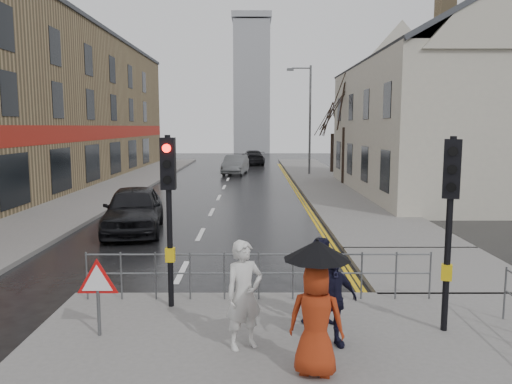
{
  "coord_description": "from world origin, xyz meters",
  "views": [
    {
      "loc": [
        1.86,
        -9.38,
        3.7
      ],
      "look_at": [
        1.91,
        4.49,
        1.87
      ],
      "focal_mm": 35.0,
      "sensor_mm": 36.0,
      "label": 1
    }
  ],
  "objects_px": {
    "pedestrian_b": "(323,281)",
    "car_parked": "(134,209)",
    "pedestrian_with_umbrella": "(316,301)",
    "car_mid": "(235,165)",
    "pedestrian_d": "(331,300)",
    "pedestrian_a": "(244,295)"
  },
  "relations": [
    {
      "from": "pedestrian_b",
      "to": "car_parked",
      "type": "relative_size",
      "value": 0.33
    },
    {
      "from": "pedestrian_with_umbrella",
      "to": "car_mid",
      "type": "bearing_deg",
      "value": 94.22
    },
    {
      "from": "car_parked",
      "to": "car_mid",
      "type": "height_order",
      "value": "car_parked"
    },
    {
      "from": "car_mid",
      "to": "car_parked",
      "type": "bearing_deg",
      "value": -90.91
    },
    {
      "from": "pedestrian_d",
      "to": "pedestrian_with_umbrella",
      "type": "bearing_deg",
      "value": -128.78
    },
    {
      "from": "pedestrian_a",
      "to": "pedestrian_d",
      "type": "distance_m",
      "value": 1.42
    },
    {
      "from": "pedestrian_a",
      "to": "car_parked",
      "type": "distance_m",
      "value": 10.44
    },
    {
      "from": "pedestrian_a",
      "to": "pedestrian_with_umbrella",
      "type": "relative_size",
      "value": 0.89
    },
    {
      "from": "car_parked",
      "to": "pedestrian_b",
      "type": "bearing_deg",
      "value": -65.6
    },
    {
      "from": "pedestrian_a",
      "to": "pedestrian_b",
      "type": "bearing_deg",
      "value": 6.25
    },
    {
      "from": "pedestrian_d",
      "to": "car_parked",
      "type": "distance_m",
      "value": 11.02
    },
    {
      "from": "pedestrian_a",
      "to": "pedestrian_d",
      "type": "relative_size",
      "value": 1.15
    },
    {
      "from": "pedestrian_a",
      "to": "car_mid",
      "type": "height_order",
      "value": "pedestrian_a"
    },
    {
      "from": "pedestrian_d",
      "to": "pedestrian_b",
      "type": "bearing_deg",
      "value": 73.43
    },
    {
      "from": "pedestrian_a",
      "to": "pedestrian_d",
      "type": "xyz_separation_m",
      "value": [
        1.41,
        0.06,
        -0.11
      ]
    },
    {
      "from": "pedestrian_a",
      "to": "car_mid",
      "type": "distance_m",
      "value": 31.13
    },
    {
      "from": "pedestrian_b",
      "to": "car_mid",
      "type": "height_order",
      "value": "pedestrian_b"
    },
    {
      "from": "pedestrian_b",
      "to": "car_parked",
      "type": "xyz_separation_m",
      "value": [
        -5.47,
        8.65,
        -0.12
      ]
    },
    {
      "from": "car_mid",
      "to": "pedestrian_b",
      "type": "bearing_deg",
      "value": -78.44
    },
    {
      "from": "car_mid",
      "to": "pedestrian_a",
      "type": "bearing_deg",
      "value": -81.15
    },
    {
      "from": "pedestrian_with_umbrella",
      "to": "car_parked",
      "type": "height_order",
      "value": "pedestrian_with_umbrella"
    },
    {
      "from": "pedestrian_a",
      "to": "car_parked",
      "type": "bearing_deg",
      "value": 84.57
    }
  ]
}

